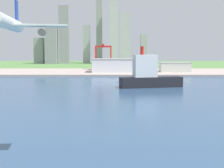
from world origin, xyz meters
TOP-DOWN VIEW (x-y plane):
  - ground_plane at (0.00, 300.00)m, footprint 2400.00×2400.00m
  - water_bay at (0.00, 240.00)m, footprint 840.00×360.00m
  - industrial_pier at (0.00, 490.00)m, footprint 840.00×140.00m
  - airplane_landing at (-33.06, 91.28)m, footprint 37.25×42.64m
  - cargo_ship at (33.32, 297.88)m, footprint 60.23×25.55m
  - port_crane_red at (-15.03, 528.24)m, footprint 26.84×39.33m
  - warehouse_main at (4.92, 473.92)m, footprint 69.61×39.99m
  - warehouse_annex at (91.28, 476.69)m, footprint 44.19×24.97m
  - distant_skyline at (-60.93, 814.51)m, footprint 279.27×58.61m

SIDE VIEW (x-z plane):
  - ground_plane at x=0.00m, z-range 0.00..0.00m
  - water_bay at x=0.00m, z-range 0.00..0.15m
  - industrial_pier at x=0.00m, z-range 0.00..2.50m
  - warehouse_annex at x=91.28m, z-range 2.52..16.23m
  - cargo_ship at x=33.32m, z-range -7.98..30.19m
  - warehouse_main at x=4.92m, z-range 2.52..21.92m
  - port_crane_red at x=-15.03m, z-range 11.69..53.13m
  - airplane_landing at x=-33.06m, z-range 37.13..50.35m
  - distant_skyline at x=-60.93m, z-range -19.44..137.58m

